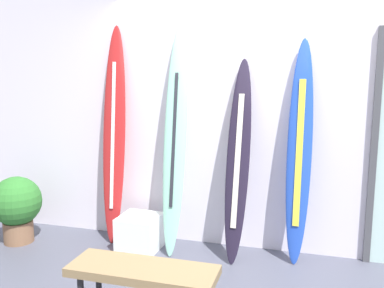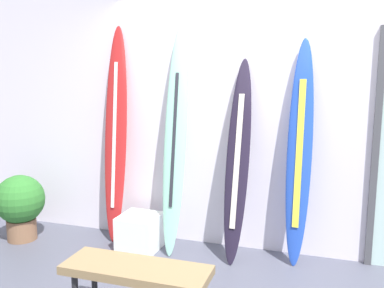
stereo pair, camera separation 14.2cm
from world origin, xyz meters
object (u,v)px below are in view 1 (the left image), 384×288
Objects in this scene: surfboard_cobalt at (299,153)px; surfboard_seafoam at (175,140)px; surfboard_charcoal at (238,161)px; potted_plant at (17,205)px; surfboard_crimson at (114,137)px; bench at (143,275)px; display_block_left at (140,233)px.

surfboard_seafoam is at bearing -176.46° from surfboard_cobalt.
surfboard_charcoal is at bearing -0.31° from surfboard_seafoam.
potted_plant is at bearing -170.44° from surfboard_seafoam.
surfboard_charcoal is (1.31, -0.07, -0.16)m from surfboard_crimson.
surfboard_seafoam is (0.69, -0.07, 0.01)m from surfboard_crimson.
potted_plant is (-2.84, -0.35, -0.64)m from surfboard_cobalt.
surfboard_seafoam is at bearing 98.92° from bench.
surfboard_crimson is 1.18× the size of surfboard_charcoal.
potted_plant is (-2.29, -0.28, -0.55)m from surfboard_charcoal.
surfboard_cobalt reaches higher than surfboard_charcoal.
surfboard_charcoal is at bearing 73.03° from bench.
display_block_left is (-1.52, -0.19, -0.87)m from surfboard_cobalt.
display_block_left is at bearing -28.26° from surfboard_crimson.
surfboard_seafoam is at bearing -5.91° from surfboard_crimson.
bench is at bearing -65.88° from display_block_left.
bench is at bearing -124.11° from surfboard_cobalt.
surfboard_charcoal is 4.74× the size of display_block_left.
surfboard_crimson is at bearing 19.80° from potted_plant.
surfboard_crimson is 1.83m from bench.
surfboard_crimson is 1.08× the size of surfboard_cobalt.
surfboard_cobalt is 1.76m from display_block_left.
surfboard_crimson reaches higher than potted_plant.
bench reaches higher than display_block_left.
surfboard_charcoal is 0.92× the size of surfboard_cobalt.
bench is (-0.97, -1.43, -0.64)m from surfboard_cobalt.
surfboard_seafoam is 1.55m from bench.
bench is (-0.41, -1.35, -0.55)m from surfboard_charcoal.
surfboard_cobalt is 2.03× the size of bench.
surfboard_cobalt is (1.18, 0.07, -0.08)m from surfboard_seafoam.
bench is at bearing -81.08° from surfboard_seafoam.
surfboard_crimson is 3.20× the size of potted_plant.
surfboard_crimson reaches higher than surfboard_charcoal.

